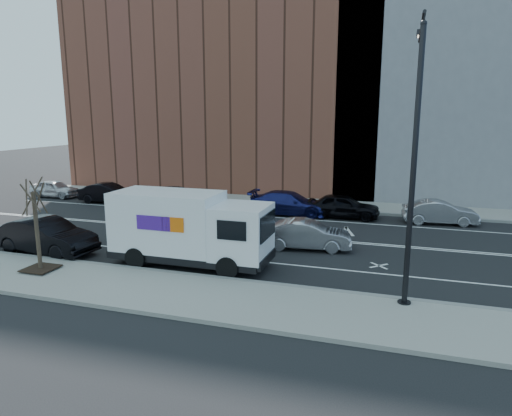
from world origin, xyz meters
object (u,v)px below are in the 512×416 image
Objects in this scene: fedex_van at (189,228)px; far_parked_b at (109,193)px; far_parked_a at (55,189)px; driving_sedan at (307,235)px.

fedex_van reaches higher than far_parked_b.
far_parked_a is (-17.02, 11.57, -0.97)m from fedex_van.
driving_sedan is at bearing 42.26° from fedex_van.
far_parked_b is (5.34, -0.67, 0.04)m from far_parked_a.
far_parked_a is at bearing 80.54° from far_parked_b.
far_parked_b reaches higher than far_parked_a.
far_parked_a is 22.64m from driving_sedan.
driving_sedan is (21.29, -7.70, 0.03)m from far_parked_a.
far_parked_b is at bearing 58.24° from driving_sedan.
far_parked_b is (-11.68, 10.90, -0.93)m from fedex_van.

